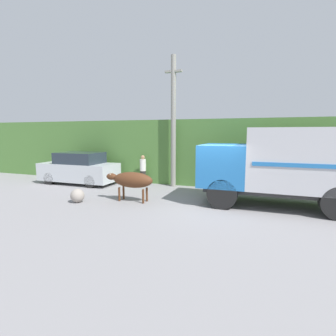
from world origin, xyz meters
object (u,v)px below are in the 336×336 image
Objects in this scene: brown_cow at (132,180)px; roadside_rock at (77,196)px; cargo_truck at (286,163)px; pedestrian_on_hill at (143,168)px; utility_pole at (173,121)px; parked_suv at (79,169)px.

roadside_rock is at bearing -141.09° from brown_cow.
cargo_truck is 6.09m from brown_cow.
pedestrian_on_hill is (-7.06, 2.28, -0.81)m from cargo_truck.
utility_pole is at bearing 93.86° from brown_cow.
cargo_truck is at bearing 15.20° from roadside_rock.
roadside_rock is (-7.94, -2.16, -1.41)m from cargo_truck.
utility_pole reaches higher than cargo_truck.
pedestrian_on_hill is at bearing -178.80° from utility_pole.
roadside_rock is at bearing 67.62° from pedestrian_on_hill.
cargo_truck is at bearing -23.63° from utility_pole.
cargo_truck is 0.90× the size of utility_pole.
roadside_rock is (2.62, -3.40, -0.56)m from parked_suv.
brown_cow is 3.67m from pedestrian_on_hill.
utility_pole reaches higher than brown_cow.
pedestrian_on_hill reaches higher than brown_cow.
cargo_truck is at bearing 150.90° from pedestrian_on_hill.
parked_suv is at bearing 171.66° from cargo_truck.
utility_pole is at bearing 59.41° from roadside_rock.
brown_cow is (-5.92, -1.21, -0.80)m from cargo_truck.
cargo_truck is 1.39× the size of parked_suv.
pedestrian_on_hill is 3.14m from utility_pole.
parked_suv is 0.65× the size of utility_pole.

